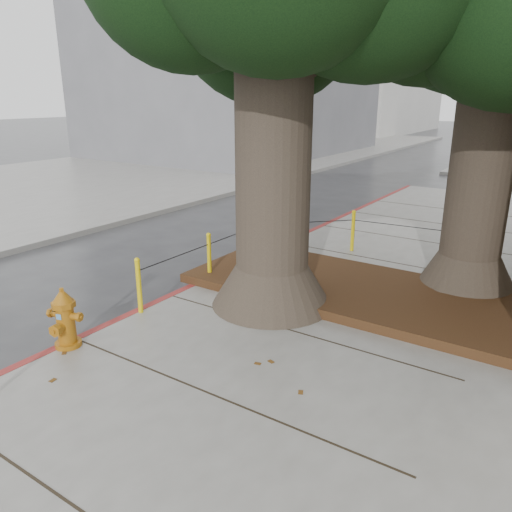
% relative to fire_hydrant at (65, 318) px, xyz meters
% --- Properties ---
extents(ground, '(140.00, 140.00, 0.00)m').
position_rel_fire_hydrant_xyz_m(ground, '(1.90, 0.20, -0.58)').
color(ground, '#28282B').
rests_on(ground, ground).
extents(sidewalk_opposite, '(14.00, 60.00, 0.15)m').
position_rel_fire_hydrant_xyz_m(sidewalk_opposite, '(-12.10, 10.20, -0.50)').
color(sidewalk_opposite, slate).
rests_on(sidewalk_opposite, ground).
extents(curb_red, '(0.14, 26.00, 0.16)m').
position_rel_fire_hydrant_xyz_m(curb_red, '(-0.10, 2.70, -0.50)').
color(curb_red, maroon).
rests_on(curb_red, ground).
extents(planter_bed, '(6.40, 2.60, 0.16)m').
position_rel_fire_hydrant_xyz_m(planter_bed, '(2.80, 4.10, -0.35)').
color(planter_bed, black).
rests_on(planter_bed, sidewalk_main).
extents(building_far_grey, '(12.00, 16.00, 12.00)m').
position_rel_fire_hydrant_xyz_m(building_far_grey, '(-13.10, 22.20, 5.42)').
color(building_far_grey, slate).
rests_on(building_far_grey, ground).
extents(building_far_white, '(12.00, 18.00, 15.00)m').
position_rel_fire_hydrant_xyz_m(building_far_white, '(-15.10, 45.20, 6.92)').
color(building_far_white, silver).
rests_on(building_far_white, ground).
extents(bollard_ring, '(3.79, 5.39, 0.95)m').
position_rel_fire_hydrant_xyz_m(bollard_ring, '(1.03, 4.57, 0.08)').
color(bollard_ring, yellow).
rests_on(bollard_ring, sidewalk_main).
extents(fire_hydrant, '(0.47, 0.46, 0.88)m').
position_rel_fire_hydrant_xyz_m(fire_hydrant, '(0.00, 0.00, 0.00)').
color(fire_hydrant, '#AF6812').
rests_on(fire_hydrant, sidewalk_main).
extents(car_dark, '(2.46, 4.88, 1.36)m').
position_rel_fire_hydrant_xyz_m(car_dark, '(-9.06, 17.50, 0.10)').
color(car_dark, black).
rests_on(car_dark, ground).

